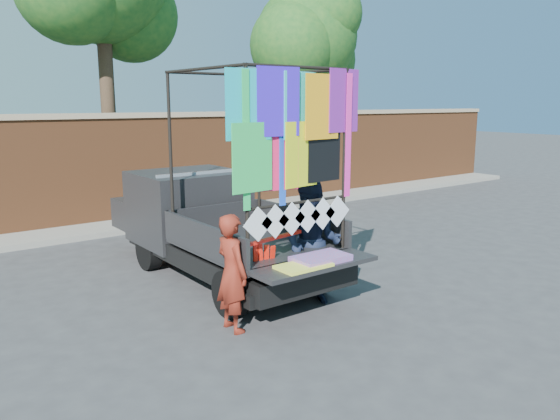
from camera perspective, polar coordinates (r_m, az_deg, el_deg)
ground at (r=7.47m, az=-1.68°, el=-11.29°), size 90.00×90.00×0.00m
brick_wall at (r=13.34m, az=-19.44°, el=3.98°), size 30.00×0.45×2.61m
curb at (r=12.89m, az=-18.12°, el=-1.89°), size 30.00×1.20×0.12m
tree_right at (r=18.03m, az=3.00°, el=17.23°), size 4.20×3.30×6.62m
pickup_truck at (r=9.42m, az=-7.95°, el=-1.29°), size 2.09×5.26×3.31m
woman at (r=6.91m, az=-5.03°, el=-6.56°), size 0.36×0.55×1.51m
man at (r=7.81m, az=3.38°, el=-3.36°), size 1.02×1.09×1.79m
streamer_bundle at (r=7.25m, az=-1.23°, el=-4.66°), size 1.02×0.23×0.71m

